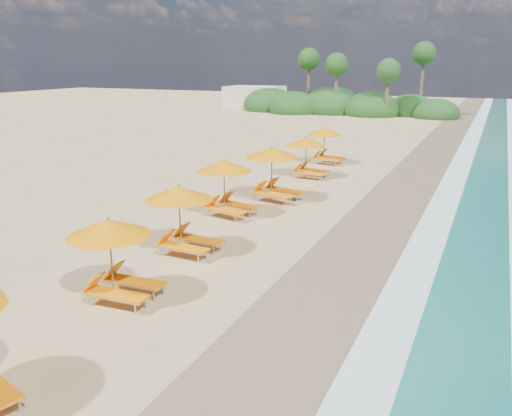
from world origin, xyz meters
TOP-DOWN VIEW (x-y plane):
  - ground at (0.00, 0.00)m, footprint 160.00×160.00m
  - wet_sand at (4.00, 0.00)m, footprint 4.00×160.00m
  - surf_foam at (6.70, 0.00)m, footprint 4.00×160.00m
  - station_2 at (-1.37, -5.76)m, footprint 2.50×2.33m
  - station_3 at (-1.64, -2.00)m, footprint 2.54×2.37m
  - station_4 at (-2.38, 2.46)m, footprint 2.83×2.73m
  - station_5 at (-1.57, 5.52)m, footprint 3.03×2.91m
  - station_6 at (-1.75, 10.69)m, footprint 2.49×2.33m
  - station_7 at (-2.06, 14.93)m, footprint 2.62×2.49m
  - treeline at (-9.94, 45.51)m, footprint 25.80×8.80m
  - beach_building at (-22.00, 48.00)m, footprint 7.00×5.00m

SIDE VIEW (x-z plane):
  - ground at x=0.00m, z-range 0.00..0.00m
  - wet_sand at x=4.00m, z-range 0.00..0.01m
  - surf_foam at x=6.70m, z-range 0.02..0.03m
  - treeline at x=-9.94m, z-range -3.87..5.86m
  - station_6 at x=-1.75m, z-range 0.13..2.32m
  - station_7 at x=-2.06m, z-range 0.13..2.36m
  - station_2 at x=-1.37m, z-range 0.14..2.38m
  - station_3 at x=-1.64m, z-range 0.14..2.42m
  - station_4 at x=-2.38m, z-range 0.14..2.46m
  - station_5 at x=-1.57m, z-range 0.15..2.61m
  - beach_building at x=-22.00m, z-range 0.00..2.80m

